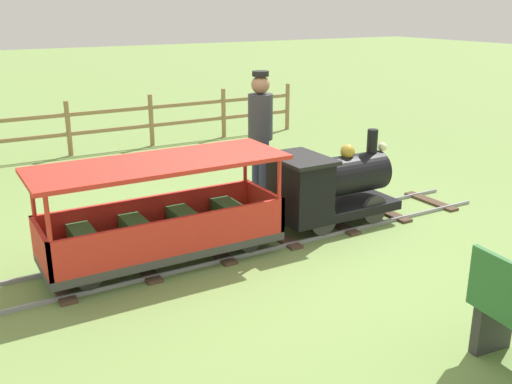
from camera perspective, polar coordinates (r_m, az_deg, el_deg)
name	(u,v)px	position (r m, az deg, el deg)	size (l,w,h in m)	color
ground_plane	(257,242)	(6.07, 0.09, -4.93)	(60.00, 60.00, 0.00)	#75934C
track	(247,243)	(6.00, -0.93, -5.01)	(0.78, 6.05, 0.04)	gray
locomotive	(328,185)	(6.37, 7.11, 0.68)	(0.74, 1.45, 1.00)	black
passenger_car	(163,222)	(5.50, -9.17, -2.91)	(0.84, 2.35, 0.97)	#3F3F3F
conductor_person	(260,127)	(7.04, 0.43, 6.47)	(0.30, 0.30, 1.62)	#282D47
fence_section	(111,122)	(10.05, -14.11, 6.68)	(0.08, 7.13, 0.90)	#93754C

